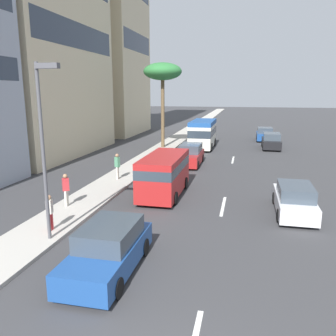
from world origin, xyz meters
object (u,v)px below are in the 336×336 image
at_px(car_seventh, 190,155).
at_px(van_fifth, 164,173).
at_px(car_sixth, 109,249).
at_px(pedestrian_near_lamp, 117,165).
at_px(car_third, 294,200).
at_px(car_fourth, 265,135).
at_px(pedestrian_mid_block, 50,211).
at_px(palm_tree, 163,73).
at_px(car_second, 271,141).
at_px(street_lamp, 44,134).
at_px(minibus_lead, 203,133).
at_px(pedestrian_by_tree, 66,188).

bearing_deg(car_seventh, van_fifth, -0.96).
height_order(car_sixth, pedestrian_near_lamp, pedestrian_near_lamp).
height_order(car_third, car_fourth, car_fourth).
distance_m(pedestrian_mid_block, palm_tree, 23.90).
xyz_separation_m(pedestrian_near_lamp, pedestrian_mid_block, (-8.92, -0.34, -0.12)).
height_order(van_fifth, pedestrian_mid_block, van_fifth).
bearing_deg(car_second, car_third, 179.51).
height_order(van_fifth, street_lamp, street_lamp).
relative_size(car_third, van_fifth, 0.82).
distance_m(minibus_lead, palm_tree, 7.51).
bearing_deg(pedestrian_mid_block, pedestrian_by_tree, -177.03).
relative_size(palm_tree, street_lamp, 1.26).
xyz_separation_m(pedestrian_near_lamp, pedestrian_by_tree, (-5.85, 0.58, -0.03)).
bearing_deg(car_fourth, minibus_lead, 136.73).
height_order(car_sixth, car_seventh, car_seventh).
relative_size(pedestrian_near_lamp, pedestrian_by_tree, 1.02).
distance_m(car_second, car_seventh, 12.21).
relative_size(car_fourth, pedestrian_by_tree, 2.34).
bearing_deg(car_third, car_sixth, 136.54).
relative_size(car_seventh, pedestrian_near_lamp, 2.66).
xyz_separation_m(pedestrian_mid_block, street_lamp, (-0.78, -0.52, 3.39)).
bearing_deg(pedestrian_mid_block, minibus_lead, 157.85).
distance_m(van_fifth, car_sixth, 8.98).
bearing_deg(car_seventh, pedestrian_mid_block, -13.22).
height_order(minibus_lead, street_lamp, street_lamp).
relative_size(car_third, pedestrian_mid_block, 2.83).
bearing_deg(palm_tree, minibus_lead, -73.33).
xyz_separation_m(minibus_lead, car_seventh, (-8.75, -0.08, -0.81)).
bearing_deg(van_fifth, car_fourth, 164.62).
distance_m(pedestrian_mid_block, street_lamp, 3.52).
distance_m(van_fifth, car_seventh, 8.86).
xyz_separation_m(car_sixth, pedestrian_mid_block, (2.41, 3.65, 0.24)).
xyz_separation_m(car_fourth, pedestrian_near_lamp, (-22.37, 10.61, 0.35)).
bearing_deg(street_lamp, pedestrian_near_lamp, 5.06).
relative_size(pedestrian_by_tree, palm_tree, 0.20).
relative_size(minibus_lead, pedestrian_near_lamp, 3.62).
relative_size(minibus_lead, car_fourth, 1.59).
height_order(car_fourth, street_lamp, street_lamp).
relative_size(pedestrian_mid_block, street_lamp, 0.23).
distance_m(car_seventh, palm_tree, 11.08).
xyz_separation_m(minibus_lead, car_third, (-19.31, -6.97, -0.88)).
xyz_separation_m(car_third, street_lamp, (-5.61, 9.99, 3.67)).
height_order(car_second, car_third, car_second).
relative_size(van_fifth, car_sixth, 1.19).
relative_size(car_seventh, pedestrian_by_tree, 2.73).
xyz_separation_m(pedestrian_mid_block, palm_tree, (22.91, 0.55, 6.79)).
distance_m(car_fourth, street_lamp, 33.71).
distance_m(car_second, van_fifth, 20.14).
distance_m(car_fourth, pedestrian_mid_block, 32.93).
bearing_deg(car_sixth, palm_tree, -170.57).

